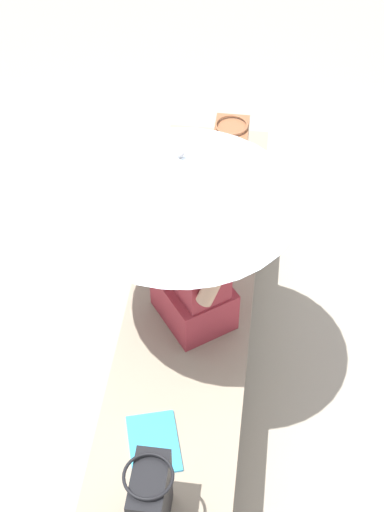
{
  "coord_description": "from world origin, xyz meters",
  "views": [
    {
      "loc": [
        2.33,
        0.31,
        3.17
      ],
      "look_at": [
        0.05,
        0.01,
        0.79
      ],
      "focal_mm": 52.88,
      "sensor_mm": 36.0,
      "label": 1
    }
  ],
  "objects_px": {
    "shoulder_bag_spare": "(230,151)",
    "magazine": "(154,443)",
    "tote_bag_canvas": "(202,187)",
    "handbag_black": "(151,501)",
    "person_seated": "(194,258)",
    "parasol": "(181,179)"
  },
  "relations": [
    {
      "from": "parasol",
      "to": "tote_bag_canvas",
      "type": "height_order",
      "value": "parasol"
    },
    {
      "from": "shoulder_bag_spare",
      "to": "person_seated",
      "type": "bearing_deg",
      "value": -3.94
    },
    {
      "from": "shoulder_bag_spare",
      "to": "magazine",
      "type": "bearing_deg",
      "value": -4.91
    },
    {
      "from": "shoulder_bag_spare",
      "to": "parasol",
      "type": "bearing_deg",
      "value": -6.55
    },
    {
      "from": "parasol",
      "to": "magazine",
      "type": "height_order",
      "value": "parasol"
    },
    {
      "from": "person_seated",
      "to": "magazine",
      "type": "height_order",
      "value": "person_seated"
    },
    {
      "from": "person_seated",
      "to": "shoulder_bag_spare",
      "type": "height_order",
      "value": "person_seated"
    },
    {
      "from": "handbag_black",
      "to": "parasol",
      "type": "bearing_deg",
      "value": -178.75
    },
    {
      "from": "tote_bag_canvas",
      "to": "handbag_black",
      "type": "bearing_deg",
      "value": 0.67
    },
    {
      "from": "parasol",
      "to": "shoulder_bag_spare",
      "type": "relative_size",
      "value": 2.79
    },
    {
      "from": "parasol",
      "to": "handbag_black",
      "type": "height_order",
      "value": "parasol"
    },
    {
      "from": "shoulder_bag_spare",
      "to": "magazine",
      "type": "xyz_separation_m",
      "value": [
        1.73,
        -0.15,
        -0.16
      ]
    },
    {
      "from": "person_seated",
      "to": "magazine",
      "type": "relative_size",
      "value": 3.21
    },
    {
      "from": "person_seated",
      "to": "handbag_black",
      "type": "bearing_deg",
      "value": -1.6
    },
    {
      "from": "shoulder_bag_spare",
      "to": "tote_bag_canvas",
      "type": "bearing_deg",
      "value": -19.75
    },
    {
      "from": "tote_bag_canvas",
      "to": "parasol",
      "type": "bearing_deg",
      "value": -0.13
    },
    {
      "from": "parasol",
      "to": "magazine",
      "type": "xyz_separation_m",
      "value": [
        0.67,
        -0.03,
        -0.84
      ]
    },
    {
      "from": "person_seated",
      "to": "tote_bag_canvas",
      "type": "height_order",
      "value": "person_seated"
    },
    {
      "from": "parasol",
      "to": "handbag_black",
      "type": "xyz_separation_m",
      "value": [
        1.0,
        0.02,
        -0.67
      ]
    },
    {
      "from": "handbag_black",
      "to": "tote_bag_canvas",
      "type": "height_order",
      "value": "tote_bag_canvas"
    },
    {
      "from": "person_seated",
      "to": "parasol",
      "type": "relative_size",
      "value": 0.91
    },
    {
      "from": "tote_bag_canvas",
      "to": "person_seated",
      "type": "bearing_deg",
      "value": 3.98
    }
  ]
}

